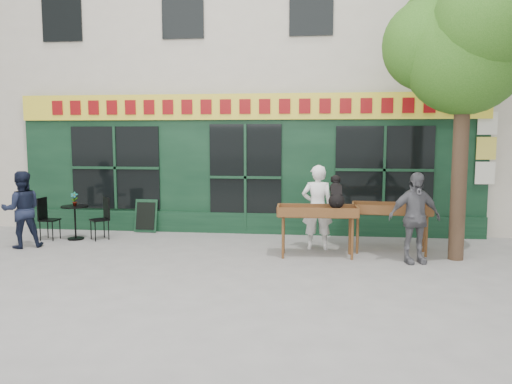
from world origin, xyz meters
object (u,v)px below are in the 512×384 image
(dog, at_px, (336,191))
(woman, at_px, (317,207))
(man_right, at_px, (414,218))
(book_cart_center, at_px, (317,214))
(man_left, at_px, (22,210))
(book_cart_right, at_px, (391,212))
(bistro_table, at_px, (75,216))

(dog, relative_size, woman, 0.35)
(man_right, bearing_deg, dog, 156.71)
(man_right, bearing_deg, book_cart_center, 156.82)
(man_left, bearing_deg, man_right, 144.92)
(book_cart_right, bearing_deg, book_cart_center, -156.28)
(book_cart_center, distance_m, man_right, 1.78)
(book_cart_center, distance_m, woman, 0.65)
(book_cart_center, relative_size, man_right, 0.91)
(man_left, bearing_deg, bistro_table, -160.63)
(woman, distance_m, man_left, 6.13)
(woman, bearing_deg, man_right, 150.31)
(dog, xyz_separation_m, book_cart_right, (1.11, 0.53, -0.47))
(book_cart_right, bearing_deg, man_left, -171.32)
(woman, distance_m, man_right, 1.99)
(bistro_table, bearing_deg, book_cart_center, -10.01)
(man_right, bearing_deg, bistro_table, 155.76)
(dog, distance_m, bistro_table, 5.88)
(bistro_table, distance_m, man_left, 1.17)
(bistro_table, bearing_deg, dog, -9.90)
(bistro_table, bearing_deg, man_right, -9.66)
(woman, bearing_deg, dog, 114.35)
(woman, bearing_deg, book_cart_center, 87.79)
(book_cart_right, distance_m, man_right, 0.81)
(woman, relative_size, book_cart_right, 1.12)
(woman, height_order, book_cart_right, woman)
(book_cart_right, bearing_deg, bistro_table, -178.49)
(book_cart_center, xyz_separation_m, man_left, (-6.10, 0.05, -0.02))
(dog, height_order, bistro_table, dog)
(woman, distance_m, bistro_table, 5.42)
(dog, bearing_deg, man_right, -10.93)
(woman, bearing_deg, man_left, 3.38)
(dog, bearing_deg, bistro_table, 167.89)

